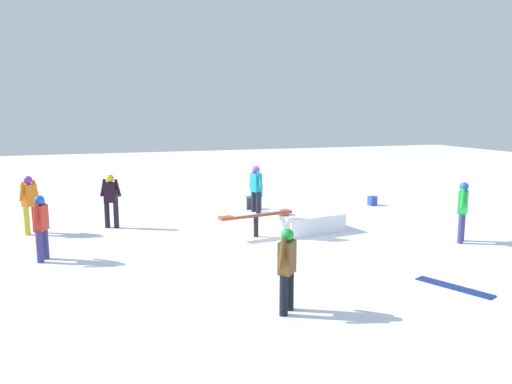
{
  "coord_description": "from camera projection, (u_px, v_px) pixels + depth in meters",
  "views": [
    {
      "loc": [
        4.38,
        12.85,
        3.49
      ],
      "look_at": [
        0.0,
        0.0,
        1.27
      ],
      "focal_mm": 35.0,
      "sensor_mm": 36.0,
      "label": 1
    }
  ],
  "objects": [
    {
      "name": "backpack_on_snow",
      "position": [
        372.0,
        201.0,
        18.54
      ],
      "size": [
        0.34,
        0.27,
        0.34
      ],
      "primitive_type": "cube",
      "rotation": [
        0.0,
        0.0,
        0.2
      ],
      "color": "blue",
      "rests_on": "ground"
    },
    {
      "name": "loose_snowboard_navy",
      "position": [
        454.0,
        287.0,
        9.93
      ],
      "size": [
        0.87,
        1.54,
        0.02
      ],
      "primitive_type": "cube",
      "rotation": [
        0.0,
        0.0,
        5.12
      ],
      "color": "navy",
      "rests_on": "ground"
    },
    {
      "name": "folding_chair",
      "position": [
        255.0,
        198.0,
        17.68
      ],
      "size": [
        0.62,
        0.62,
        0.88
      ],
      "rotation": [
        0.0,
        0.0,
        0.72
      ],
      "color": "#3F3F44",
      "rests_on": "ground"
    },
    {
      "name": "ground_plane",
      "position": [
        256.0,
        237.0,
        13.96
      ],
      "size": [
        60.0,
        60.0,
        0.0
      ],
      "primitive_type": "plane",
      "color": "white"
    },
    {
      "name": "bystander_brown",
      "position": [
        287.0,
        266.0,
        8.58
      ],
      "size": [
        0.53,
        0.53,
        1.51
      ],
      "rotation": [
        0.0,
        0.0,
        0.79
      ],
      "color": "black",
      "rests_on": "ground"
    },
    {
      "name": "bystander_red",
      "position": [
        41.0,
        224.0,
        11.59
      ],
      "size": [
        0.34,
        0.67,
        1.56
      ],
      "rotation": [
        0.0,
        0.0,
        4.34
      ],
      "color": "navy",
      "rests_on": "ground"
    },
    {
      "name": "rail_feature",
      "position": [
        256.0,
        217.0,
        13.87
      ],
      "size": [
        2.22,
        0.66,
        0.67
      ],
      "rotation": [
        0.0,
        0.0,
        0.17
      ],
      "color": "black",
      "rests_on": "ground"
    },
    {
      "name": "bystander_black",
      "position": [
        111.0,
        198.0,
        14.88
      ],
      "size": [
        0.63,
        0.35,
        1.62
      ],
      "rotation": [
        0.0,
        0.0,
        5.86
      ],
      "color": "black",
      "rests_on": "ground"
    },
    {
      "name": "bystander_orange",
      "position": [
        30.0,
        202.0,
        14.14
      ],
      "size": [
        0.53,
        0.56,
        1.67
      ],
      "rotation": [
        0.0,
        0.0,
        0.82
      ],
      "color": "gold",
      "rests_on": "ground"
    },
    {
      "name": "bystander_green",
      "position": [
        463.0,
        209.0,
        13.25
      ],
      "size": [
        0.54,
        0.53,
        1.62
      ],
      "rotation": [
        0.0,
        0.0,
        3.91
      ],
      "color": "navy",
      "rests_on": "ground"
    },
    {
      "name": "main_rider_on_rail",
      "position": [
        256.0,
        190.0,
        13.75
      ],
      "size": [
        1.47,
        0.69,
        1.33
      ],
      "rotation": [
        0.0,
        0.0,
        0.2
      ],
      "color": "white",
      "rests_on": "rail_feature"
    },
    {
      "name": "snow_kicker_ramp",
      "position": [
        306.0,
        221.0,
        14.71
      ],
      "size": [
        2.03,
        1.79,
        0.53
      ],
      "primitive_type": "cube",
      "rotation": [
        0.0,
        0.0,
        0.17
      ],
      "color": "white",
      "rests_on": "ground"
    }
  ]
}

